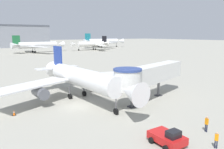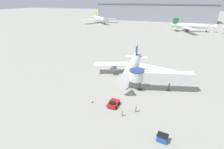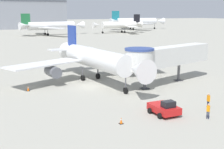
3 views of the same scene
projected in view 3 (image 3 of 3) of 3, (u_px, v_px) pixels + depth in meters
ground_plane at (88, 87)px, 46.45m from camera, size 800.00×800.00×0.00m
main_airplane at (94, 59)px, 49.21m from camera, size 27.96×25.03×8.56m
jet_bridge at (164, 56)px, 47.02m from camera, size 17.48×7.17×6.00m
pushback_tug_red at (164, 108)px, 33.56m from camera, size 2.68×3.57×1.71m
traffic_cone_port_wing at (28, 89)px, 43.75m from camera, size 0.44×0.44×0.73m
traffic_cone_apron_front at (121, 121)px, 30.93m from camera, size 0.40×0.40×0.66m
ground_crew_marshaller at (208, 100)px, 35.61m from camera, size 0.24×0.37×1.82m
ground_crew_wing_walker at (208, 110)px, 32.20m from camera, size 0.33×0.37×1.66m
background_jet_green_tail at (50, 26)px, 148.46m from camera, size 32.96×35.70×10.21m
background_jet_black_tail at (120, 25)px, 164.08m from camera, size 28.39×31.57×9.68m
background_jet_teal_tail at (136, 21)px, 196.15m from camera, size 37.83×38.93×11.55m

